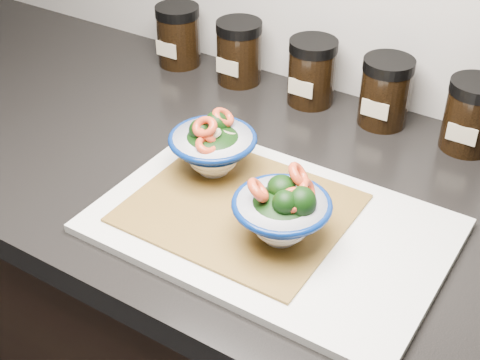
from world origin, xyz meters
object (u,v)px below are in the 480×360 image
Objects in this scene: cutting_board at (271,226)px; spice_jar_a at (178,35)px; bowl_right at (283,212)px; spice_jar_c at (312,72)px; bowl_left at (212,147)px; spice_jar_b at (239,52)px; spice_jar_d at (385,92)px; spice_jar_e at (471,115)px.

cutting_board is 3.98× the size of spice_jar_a.
bowl_right is 0.39m from spice_jar_c.
spice_jar_b is at bearing 115.55° from bowl_left.
bowl_right is (0.03, -0.02, 0.05)m from cutting_board.
spice_jar_a is (-0.40, 0.33, 0.05)m from cutting_board.
bowl_left is at bearing -117.16° from spice_jar_d.
spice_jar_a and spice_jar_b have the same top height.
spice_jar_b is (-0.26, 0.33, 0.05)m from cutting_board.
bowl_right is 1.10× the size of spice_jar_a.
spice_jar_d is at bearing 180.00° from spice_jar_e.
bowl_right is 0.46m from spice_jar_b.
bowl_left is at bearing 153.86° from bowl_right.
spice_jar_a is 1.00× the size of spice_jar_b.
spice_jar_b is 1.00× the size of spice_jar_e.
spice_jar_b is (-0.29, 0.36, 0.00)m from bowl_right.
cutting_board is 3.58× the size of bowl_left.
spice_jar_a is 0.28m from spice_jar_c.
spice_jar_c is at bearing 112.12° from bowl_right.
spice_jar_b is at bearing 180.00° from spice_jar_e.
bowl_left is 1.01× the size of bowl_right.
bowl_left is (-0.13, 0.05, 0.05)m from cutting_board.
cutting_board is 0.36m from spice_jar_c.
spice_jar_c is at bearing 0.00° from spice_jar_a.
spice_jar_b is 0.42m from spice_jar_e.
spice_jar_b is (-0.13, 0.28, 0.00)m from bowl_left.
bowl_right reaches higher than cutting_board.
cutting_board is 0.15m from bowl_left.
cutting_board is at bearing 140.68° from bowl_right.
spice_jar_a is 0.13m from spice_jar_b.
spice_jar_a is 1.00× the size of spice_jar_c.
spice_jar_e is at bearing 0.00° from spice_jar_c.
spice_jar_d is 1.00× the size of spice_jar_e.
spice_jar_a is at bearing 139.92° from cutting_board.
bowl_left reaches higher than cutting_board.
spice_jar_e is (0.15, 0.33, 0.05)m from cutting_board.
bowl_right is at bearing -40.03° from spice_jar_a.
spice_jar_c and spice_jar_e have the same top height.
spice_jar_e reaches higher than cutting_board.
spice_jar_a and spice_jar_d have the same top height.
bowl_left reaches higher than spice_jar_c.
spice_jar_d is at bearing 0.00° from spice_jar_b.
bowl_right is 0.38m from spice_jar_e.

